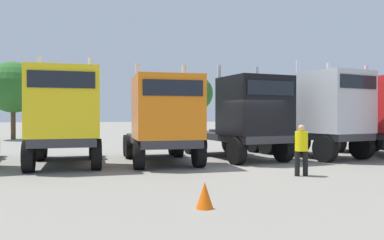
% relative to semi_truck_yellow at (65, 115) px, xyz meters
% --- Properties ---
extents(ground, '(200.00, 200.00, 0.00)m').
position_rel_semi_truck_yellow_xyz_m(ground, '(7.11, -1.12, -1.92)').
color(ground, gray).
extents(semi_truck_yellow, '(2.93, 6.09, 4.21)m').
position_rel_semi_truck_yellow_xyz_m(semi_truck_yellow, '(0.00, 0.00, 0.00)').
color(semi_truck_yellow, '#333338').
rests_on(semi_truck_yellow, ground).
extents(semi_truck_orange, '(2.78, 6.02, 3.98)m').
position_rel_semi_truck_yellow_xyz_m(semi_truck_orange, '(3.70, -0.13, -0.16)').
color(semi_truck_orange, '#333338').
rests_on(semi_truck_orange, ground).
extents(semi_truck_black, '(3.59, 6.23, 4.09)m').
position_rel_semi_truck_yellow_xyz_m(semi_truck_black, '(7.32, 0.57, -0.09)').
color(semi_truck_black, '#333338').
rests_on(semi_truck_black, ground).
extents(semi_truck_silver, '(4.06, 6.51, 4.40)m').
position_rel_semi_truck_yellow_xyz_m(semi_truck_silver, '(11.01, 0.64, 0.05)').
color(semi_truck_silver, '#333338').
rests_on(semi_truck_silver, ground).
extents(visitor_in_hivis, '(0.44, 0.41, 1.62)m').
position_rel_semi_truck_yellow_xyz_m(visitor_in_hivis, '(7.57, -3.80, -0.99)').
color(visitor_in_hivis, black).
rests_on(visitor_in_hivis, ground).
extents(traffic_cone_near, '(0.36, 0.36, 0.55)m').
position_rel_semi_truck_yellow_xyz_m(traffic_cone_near, '(3.55, -7.31, -1.65)').
color(traffic_cone_near, '#F2590C').
rests_on(traffic_cone_near, ground).
extents(oak_far_left, '(4.04, 4.04, 6.16)m').
position_rel_semi_truck_yellow_xyz_m(oak_far_left, '(-5.84, 17.75, 2.21)').
color(oak_far_left, '#4C3823').
rests_on(oak_far_left, ground).
extents(oak_far_centre, '(3.07, 3.07, 5.32)m').
position_rel_semi_truck_yellow_xyz_m(oak_far_centre, '(8.59, 16.54, 1.83)').
color(oak_far_centre, '#4C3823').
rests_on(oak_far_centre, ground).
extents(oak_far_right, '(3.40, 3.40, 5.76)m').
position_rel_semi_truck_yellow_xyz_m(oak_far_right, '(17.74, 20.01, 2.11)').
color(oak_far_right, '#4C3823').
rests_on(oak_far_right, ground).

